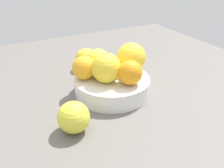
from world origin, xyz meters
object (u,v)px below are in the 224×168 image
Objects in this scene: orange_in_bowl_0 at (131,57)px; orange_in_bowl_1 at (106,68)px; orange_in_bowl_4 at (84,68)px; fruit_bowl at (112,86)px; orange_in_bowl_3 at (98,60)px; orange_loose_1 at (74,117)px; orange_loose_0 at (86,59)px; orange_in_bowl_2 at (130,73)px.

orange_in_bowl_1 is at bearing 17.07° from orange_in_bowl_0.
orange_in_bowl_0 reaches higher than orange_in_bowl_4.
fruit_bowl is 7.95cm from orange_in_bowl_3.
orange_in_bowl_4 reaches higher than orange_loose_1.
orange_in_bowl_2 is at bearing 95.74° from orange_loose_0.
orange_in_bowl_3 is at bearing -96.56° from orange_in_bowl_1.
orange_in_bowl_1 is at bearing -40.12° from orange_in_bowl_2.
orange_in_bowl_0 reaches higher than orange_in_bowl_3.
orange_in_bowl_0 is at bearing -150.32° from orange_loose_1.
orange_loose_1 reaches higher than fruit_bowl.
orange_in_bowl_4 is (4.30, -4.11, -0.69)cm from orange_in_bowl_1.
orange_in_bowl_0 is 7.95cm from orange_in_bowl_2.
fruit_bowl is 9.01cm from orange_in_bowl_4.
orange_in_bowl_3 reaches higher than orange_in_bowl_2.
orange_in_bowl_0 is 18.28cm from orange_loose_0.
orange_in_bowl_0 is 9.35cm from orange_in_bowl_1.
orange_in_bowl_3 is at bearing -75.27° from fruit_bowl.
orange_in_bowl_4 is (13.23, -1.37, -0.87)cm from orange_in_bowl_0.
orange_in_bowl_2 is 1.01× the size of orange_in_bowl_4.
orange_in_bowl_2 is 23.36cm from orange_loose_0.
orange_in_bowl_4 is (8.88, -7.97, -0.02)cm from orange_in_bowl_2.
orange_loose_1 is (16.88, 5.50, -4.21)cm from orange_in_bowl_2.
orange_in_bowl_4 is (5.05, 2.47, -0.12)cm from orange_in_bowl_3.
orange_in_bowl_3 is 13.23cm from orange_loose_0.
orange_loose_0 is (-0.09, -17.88, 1.27)cm from fruit_bowl.
orange_loose_1 is at bearing 35.84° from fruit_bowl.
orange_in_bowl_2 is 0.90× the size of orange_loose_1.
orange_in_bowl_4 is at bearing -24.79° from fruit_bowl.
fruit_bowl is at bearing 155.21° from orange_in_bowl_4.
orange_in_bowl_1 is at bearing -142.73° from orange_loose_1.
orange_in_bowl_4 is at bearing -5.91° from orange_in_bowl_0.
orange_loose_0 is at bearing -97.02° from orange_in_bowl_3.
orange_in_bowl_3 is (8.18, -3.84, -0.75)cm from orange_in_bowl_0.
orange_loose_0 is at bearing -117.22° from orange_loose_1.
orange_in_bowl_2 is 0.90× the size of orange_loose_0.
fruit_bowl is at bearing -144.16° from orange_loose_1.
orange_in_bowl_0 is 1.15× the size of orange_loose_0.
fruit_bowl is 2.53× the size of orange_in_bowl_0.
orange_in_bowl_0 is 24.96cm from orange_loose_1.
orange_in_bowl_2 is 11.94cm from orange_in_bowl_4.
orange_in_bowl_3 reaches higher than orange_loose_1.
orange_in_bowl_1 is 19.75cm from orange_loose_0.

